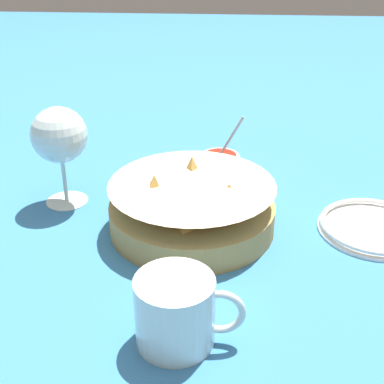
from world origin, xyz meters
name	(u,v)px	position (x,y,z in m)	size (l,w,h in m)	color
ground_plane	(170,238)	(0.00, 0.00, 0.00)	(4.00, 4.00, 0.00)	teal
food_basket	(192,209)	(0.03, 0.03, 0.04)	(0.26, 0.26, 0.10)	#B2894C
sauce_cup	(220,164)	(0.07, 0.23, 0.02)	(0.08, 0.07, 0.12)	#B7B7BC
wine_glass	(59,138)	(-0.19, 0.10, 0.12)	(0.09, 0.09, 0.17)	silver
beer_mug	(176,313)	(0.03, -0.22, 0.04)	(0.13, 0.09, 0.09)	silver
side_plate	(374,227)	(0.32, 0.04, 0.01)	(0.17, 0.17, 0.01)	white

